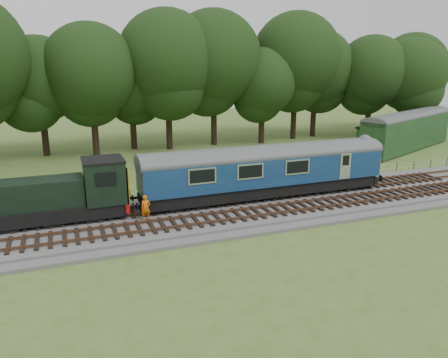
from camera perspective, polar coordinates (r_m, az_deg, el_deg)
name	(u,v)px	position (r m, az deg, el deg)	size (l,w,h in m)	color
ground	(257,209)	(30.35, 4.36, -3.96)	(120.00, 120.00, 0.00)	#4A6726
ballast	(257,207)	(30.29, 4.37, -3.64)	(70.00, 7.00, 0.35)	#4C4C4F
track_north	(249,198)	(31.42, 3.30, -2.45)	(67.20, 2.40, 0.21)	black
track_south	(268,211)	(28.85, 5.72, -4.16)	(67.20, 2.40, 0.21)	black
fence	(233,191)	(34.26, 1.19, -1.63)	(64.00, 0.12, 1.00)	#6B6054
tree_line	(176,150)	(50.43, -6.26, 3.84)	(70.00, 8.00, 18.00)	black
dmu_railcar	(265,167)	(31.33, 5.44, 1.62)	(18.05, 2.86, 3.88)	black
shunter_loco	(59,196)	(28.45, -20.72, -2.09)	(8.92, 2.60, 3.38)	black
worker	(146,208)	(27.42, -10.18, -3.74)	(0.59, 0.39, 1.63)	orange
parked_coach	(408,129)	(54.06, 22.88, 6.09)	(16.51, 9.34, 4.28)	#1A3A1B
shed	(375,139)	(52.45, 19.09, 5.00)	(3.69, 3.69, 2.60)	#1A3A1B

